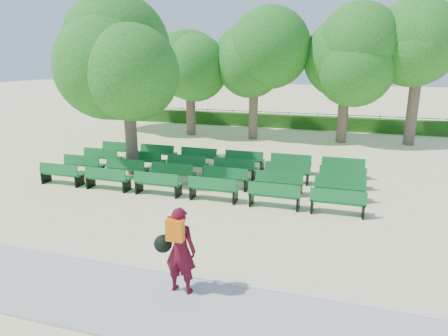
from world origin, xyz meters
name	(u,v)px	position (x,y,z in m)	size (l,w,h in m)	color
ground	(205,187)	(0.00, 0.00, 0.00)	(120.00, 120.00, 0.00)	beige
paving	(85,292)	(0.00, -7.40, 0.03)	(30.00, 2.20, 0.06)	#AAAAA6
curb	(115,264)	(0.00, -6.25, 0.05)	(30.00, 0.12, 0.10)	silver
hedge	(273,121)	(0.00, 14.00, 0.45)	(26.00, 0.70, 0.90)	#215115
fence	(274,126)	(0.00, 14.40, 0.00)	(26.00, 0.10, 1.02)	black
tree_line	(261,138)	(0.00, 10.00, 0.00)	(21.80, 6.80, 7.04)	#257520
bench_array	(207,178)	(-0.23, 0.80, 0.09)	(1.71, 0.59, 1.07)	#126729
tree_among	(127,70)	(-3.50, 0.76, 4.25)	(4.59, 4.59, 6.34)	brown
person	(179,249)	(1.90, -6.82, 1.02)	(0.88, 0.53, 1.85)	#4E0B1A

